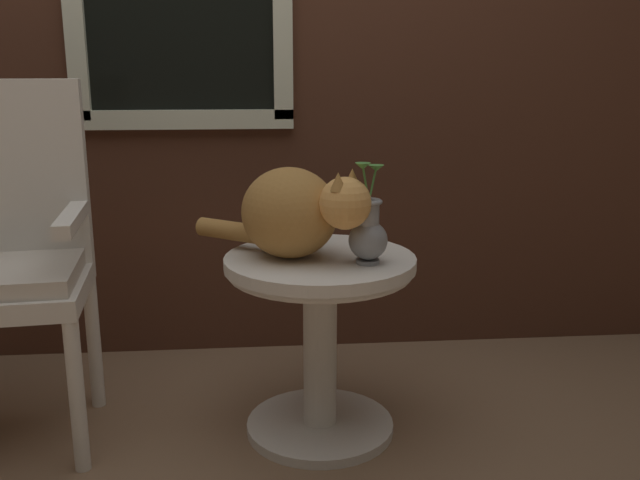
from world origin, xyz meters
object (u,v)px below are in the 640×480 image
Objects in this scene: wicker_side_table at (320,315)px; pewter_vase_with_ivy at (368,233)px; wicker_chair at (3,246)px; cat at (295,212)px.

pewter_vase_with_ivy reaches higher than wicker_side_table.
wicker_chair is 1.07m from pewter_vase_with_ivy.
pewter_vase_with_ivy is at bearing -21.09° from cat.
wicker_chair is (-0.93, 0.08, 0.21)m from wicker_side_table.
wicker_chair is 2.11× the size of cat.
wicker_chair is 3.72× the size of pewter_vase_with_ivy.
wicker_side_table is 0.31m from pewter_vase_with_ivy.
wicker_side_table is 1.11× the size of cat.
cat is (0.86, -0.09, 0.11)m from wicker_chair.
wicker_side_table is 0.53× the size of wicker_chair.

